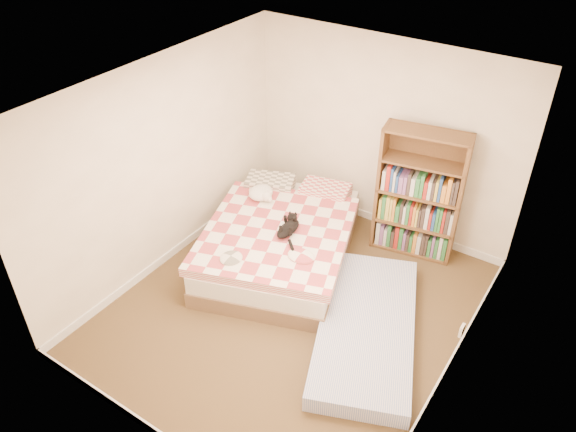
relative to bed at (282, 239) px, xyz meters
The scene contains 6 objects.
room 1.29m from the bed, 48.39° to the right, with size 3.51×4.01×2.51m.
bed is the anchor object (origin of this frame).
bookshelf 1.67m from the bed, 40.03° to the left, with size 1.04×0.50×1.64m.
floor_mattress 1.58m from the bed, 21.79° to the right, with size 0.96×2.13×0.19m, color #7482C2.
black_cat 0.40m from the bed, 33.54° to the right, with size 0.30×0.65×0.15m.
white_dog 0.66m from the bed, 152.38° to the left, with size 0.40×0.42×0.16m.
Camera 1 is at (2.46, -3.78, 4.41)m, focal length 35.00 mm.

